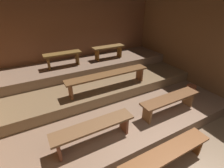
# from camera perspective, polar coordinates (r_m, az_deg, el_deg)

# --- Properties ---
(ground) EXTENTS (6.37, 6.05, 0.08)m
(ground) POSITION_cam_1_polar(r_m,az_deg,el_deg) (4.45, 1.39, -10.83)
(ground) COLOR #7C6146
(wall_back) EXTENTS (6.37, 0.06, 2.70)m
(wall_back) POSITION_cam_1_polar(r_m,az_deg,el_deg) (6.07, -11.39, 14.17)
(wall_back) COLOR brown
(wall_back) RESTS_ON ground
(wall_right) EXTENTS (0.06, 6.05, 2.70)m
(wall_right) POSITION_cam_1_polar(r_m,az_deg,el_deg) (5.64, 27.73, 10.47)
(wall_right) COLOR brown
(wall_right) RESTS_ON ground
(platform_lower) EXTENTS (5.57, 4.03, 0.28)m
(platform_lower) POSITION_cam_1_polar(r_m,az_deg,el_deg) (4.78, -2.21, -5.12)
(platform_lower) COLOR #87664F
(platform_lower) RESTS_ON ground
(platform_middle) EXTENTS (5.57, 2.50, 0.28)m
(platform_middle) POSITION_cam_1_polar(r_m,az_deg,el_deg) (5.25, -6.01, 1.49)
(platform_middle) COLOR olive
(platform_middle) RESTS_ON platform_lower
(platform_upper) EXTENTS (5.57, 1.33, 0.28)m
(platform_upper) POSITION_cam_1_polar(r_m,az_deg,el_deg) (5.64, -8.53, 6.39)
(platform_upper) COLOR #836650
(platform_upper) RESTS_ON platform_middle
(bench_floor_center) EXTENTS (1.82, 0.33, 0.43)m
(bench_floor_center) POSITION_cam_1_polar(r_m,az_deg,el_deg) (3.22, 18.47, -22.31)
(bench_floor_center) COLOR brown
(bench_floor_center) RESTS_ON ground
(bench_lower_left) EXTENTS (1.57, 0.33, 0.43)m
(bench_lower_left) POSITION_cam_1_polar(r_m,az_deg,el_deg) (3.13, -6.41, -15.18)
(bench_lower_left) COLOR brown
(bench_lower_left) RESTS_ON platform_lower
(bench_lower_right) EXTENTS (1.57, 0.33, 0.43)m
(bench_lower_right) POSITION_cam_1_polar(r_m,az_deg,el_deg) (4.07, 19.58, -5.43)
(bench_lower_right) COLOR brown
(bench_lower_right) RESTS_ON platform_lower
(bench_middle_center) EXTENTS (2.31, 0.33, 0.43)m
(bench_middle_center) POSITION_cam_1_polar(r_m,az_deg,el_deg) (4.31, -1.27, 2.83)
(bench_middle_center) COLOR brown
(bench_middle_center) RESTS_ON platform_middle
(bench_upper_left) EXTENTS (1.11, 0.33, 0.43)m
(bench_upper_left) POSITION_cam_1_polar(r_m,az_deg,el_deg) (5.25, -16.80, 9.24)
(bench_upper_left) COLOR brown
(bench_upper_left) RESTS_ON platform_upper
(bench_upper_right) EXTENTS (1.11, 0.33, 0.43)m
(bench_upper_right) POSITION_cam_1_polar(r_m,az_deg,el_deg) (5.75, -1.26, 12.00)
(bench_upper_right) COLOR brown
(bench_upper_right) RESTS_ON platform_upper
(pail_lower) EXTENTS (0.25, 0.25, 0.30)m
(pail_lower) POSITION_cam_1_polar(r_m,az_deg,el_deg) (5.12, 25.71, -1.95)
(pail_lower) COLOR #9E4C2D
(pail_lower) RESTS_ON platform_lower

